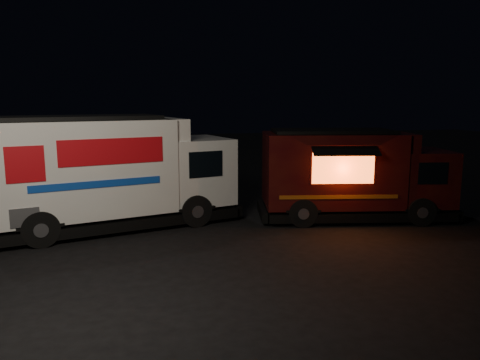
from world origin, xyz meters
The scene contains 3 objects.
ground centered at (0.00, 0.00, 0.00)m, with size 80.00×80.00×0.00m, color black.
white_truck centered at (-1.72, 3.10, 1.65)m, with size 7.29×2.49×3.30m, color silver, non-canonical shape.
red_truck centered at (5.62, 2.22, 1.42)m, with size 6.09×2.24×2.83m, color #390F0A, non-canonical shape.
Camera 1 is at (-1.55, -10.97, 3.75)m, focal length 35.00 mm.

